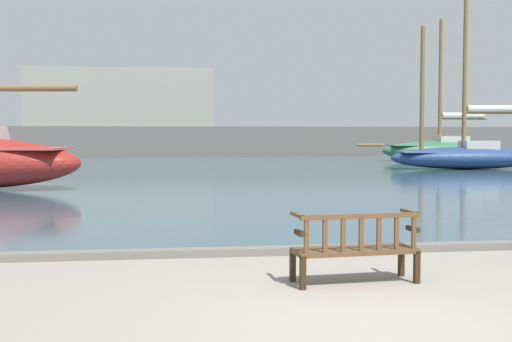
{
  "coord_description": "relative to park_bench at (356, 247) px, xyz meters",
  "views": [
    {
      "loc": [
        -1.93,
        -6.19,
        1.9
      ],
      "look_at": [
        0.2,
        10.0,
        1.0
      ],
      "focal_mm": 45.0,
      "sensor_mm": 36.0,
      "label": 1
    }
  ],
  "objects": [
    {
      "name": "ground_plane",
      "position": [
        -0.41,
        -1.74,
        -0.47
      ],
      "size": [
        160.0,
        160.0,
        0.0
      ],
      "primitive_type": "plane",
      "color": "gray"
    },
    {
      "name": "park_bench",
      "position": [
        0.0,
        0.0,
        0.0
      ],
      "size": [
        1.64,
        0.67,
        0.92
      ],
      "color": "#322113",
      "rests_on": "ground"
    },
    {
      "name": "harbor_water",
      "position": [
        -0.41,
        42.26,
        -0.43
      ],
      "size": [
        100.0,
        80.0,
        0.08
      ],
      "primitive_type": "cube",
      "color": "#385666",
      "rests_on": "ground"
    },
    {
      "name": "sailboat_distant_harbor",
      "position": [
        13.69,
        25.22,
        0.45
      ],
      "size": [
        8.66,
        3.03,
        9.75
      ],
      "color": "navy",
      "rests_on": "harbor_water"
    },
    {
      "name": "sailboat_mid_port",
      "position": [
        17.12,
        36.25,
        0.52
      ],
      "size": [
        10.93,
        2.7,
        10.15
      ],
      "color": "#2D6647",
      "rests_on": "harbor_water"
    },
    {
      "name": "far_breakwater",
      "position": [
        -2.42,
        47.89,
        2.01
      ],
      "size": [
        59.14,
        2.4,
        7.64
      ],
      "color": "#66605B",
      "rests_on": "ground"
    },
    {
      "name": "quay_edge_kerb",
      "position": [
        -0.41,
        2.11,
        -0.41
      ],
      "size": [
        40.0,
        0.3,
        0.12
      ],
      "primitive_type": "cube",
      "color": "slate",
      "rests_on": "ground"
    }
  ]
}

